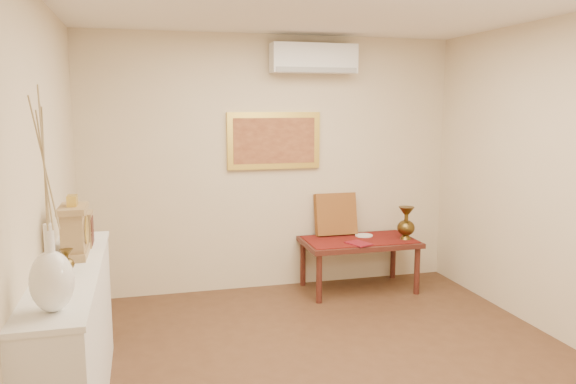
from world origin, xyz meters
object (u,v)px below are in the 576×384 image
object	(u,v)px
mantel_clock	(74,231)
low_table	(359,246)
white_vase	(47,201)
brass_urn_tall	(406,219)
wooden_chest	(81,229)
display_ledge	(74,343)

from	to	relation	value
mantel_clock	low_table	world-z (taller)	mantel_clock
white_vase	brass_urn_tall	size ratio (longest dim) A/B	2.57
low_table	white_vase	bearing A→B (deg)	-135.06
mantel_clock	wooden_chest	xyz separation A→B (m)	(0.01, 0.28, -0.05)
brass_urn_tall	mantel_clock	distance (m)	3.50
brass_urn_tall	display_ledge	world-z (taller)	brass_urn_tall
brass_urn_tall	display_ledge	xyz separation A→B (m)	(-3.16, -1.76, -0.28)
mantel_clock	low_table	bearing A→B (deg)	31.16
brass_urn_tall	wooden_chest	world-z (taller)	wooden_chest
brass_urn_tall	low_table	distance (m)	0.57
white_vase	brass_urn_tall	xyz separation A→B (m)	(3.14, 2.53, -0.76)
display_ledge	wooden_chest	xyz separation A→B (m)	(0.03, 0.55, 0.61)
low_table	brass_urn_tall	bearing A→B (deg)	-13.60
white_vase	wooden_chest	distance (m)	1.38
display_ledge	wooden_chest	distance (m)	0.82
brass_urn_tall	wooden_chest	xyz separation A→B (m)	(-3.13, -1.22, 0.33)
white_vase	low_table	world-z (taller)	white_vase
wooden_chest	mantel_clock	bearing A→B (deg)	-92.75
wooden_chest	white_vase	bearing A→B (deg)	-90.33
display_ledge	low_table	distance (m)	3.27
white_vase	display_ledge	xyz separation A→B (m)	(-0.02, 0.77, -1.03)
brass_urn_tall	wooden_chest	size ratio (longest dim) A/B	1.74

